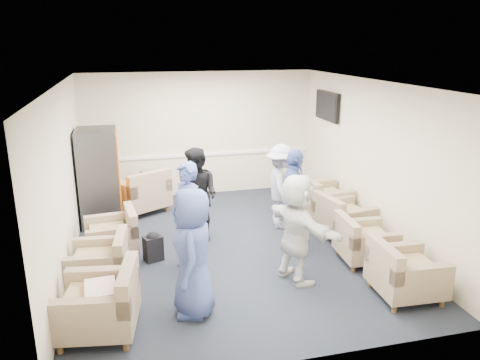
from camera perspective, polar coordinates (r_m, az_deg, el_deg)
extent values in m
plane|color=black|center=(7.90, -1.19, -8.19)|extent=(6.00, 6.00, 0.00)
plane|color=silver|center=(7.20, -1.32, 11.72)|extent=(6.00, 6.00, 0.00)
cube|color=beige|center=(10.31, -4.95, 5.56)|extent=(5.00, 0.02, 2.70)
cube|color=beige|center=(4.73, 6.87, -8.04)|extent=(5.00, 0.02, 2.70)
cube|color=beige|center=(7.33, -20.68, -0.02)|extent=(0.02, 6.00, 2.70)
cube|color=beige|center=(8.33, 15.78, 2.34)|extent=(0.02, 6.00, 2.70)
cube|color=white|center=(10.39, -4.87, 3.10)|extent=(4.98, 0.04, 0.06)
cube|color=black|center=(9.76, 10.59, 8.87)|extent=(0.07, 1.00, 0.58)
cube|color=black|center=(9.74, 10.40, 8.87)|extent=(0.01, 0.92, 0.50)
cube|color=#48484F|center=(9.79, 10.76, 8.01)|extent=(0.04, 0.10, 0.25)
cube|color=#8D755B|center=(5.91, -16.91, -15.15)|extent=(1.01, 1.01, 0.29)
cube|color=#9C8156|center=(5.81, -17.07, -13.48)|extent=(0.70, 0.66, 0.10)
cube|color=#8D755B|center=(5.67, -13.48, -12.19)|extent=(0.28, 0.90, 0.42)
cube|color=#8D755B|center=(6.99, -16.82, -10.26)|extent=(0.86, 0.86, 0.26)
cube|color=#9C8156|center=(6.91, -16.94, -8.97)|extent=(0.59, 0.56, 0.09)
cube|color=#8D755B|center=(6.81, -14.31, -7.87)|extent=(0.21, 0.79, 0.37)
cube|color=#8D755B|center=(7.84, -15.39, -7.10)|extent=(0.86, 0.86, 0.26)
cube|color=#9C8156|center=(7.77, -15.49, -5.92)|extent=(0.60, 0.56, 0.09)
cube|color=#8D755B|center=(7.75, -13.15, -4.71)|extent=(0.21, 0.79, 0.37)
cube|color=#8D755B|center=(6.77, 19.57, -11.29)|extent=(0.87, 0.87, 0.27)
cube|color=#9C8156|center=(6.69, 19.73, -9.88)|extent=(0.60, 0.56, 0.10)
cube|color=#8D755B|center=(6.46, 17.17, -9.14)|extent=(0.18, 0.84, 0.39)
cube|color=#8D755B|center=(7.60, 15.01, -7.85)|extent=(0.84, 0.84, 0.26)
cube|color=#9C8156|center=(7.53, 15.11, -6.63)|extent=(0.58, 0.54, 0.09)
cube|color=#8D755B|center=(7.34, 12.85, -5.88)|extent=(0.18, 0.79, 0.37)
cube|color=#8D755B|center=(8.40, 12.57, -5.15)|extent=(0.97, 0.97, 0.28)
cube|color=#9C8156|center=(8.34, 12.65, -3.95)|extent=(0.67, 0.63, 0.10)
cube|color=#8D755B|center=(8.09, 10.71, -3.35)|extent=(0.28, 0.85, 0.39)
cube|color=#8D755B|center=(9.11, 10.18, -3.12)|extent=(1.02, 1.02, 0.30)
cube|color=#9C8156|center=(9.05, 10.24, -1.90)|extent=(0.70, 0.66, 0.11)
cube|color=#8D755B|center=(8.81, 8.16, -1.19)|extent=(0.26, 0.93, 0.43)
cube|color=#8D755B|center=(9.64, -12.11, -2.08)|extent=(1.29, 1.29, 0.31)
cube|color=#9C8156|center=(9.57, -12.19, -0.88)|extent=(0.86, 0.88, 0.11)
cube|color=#8D755B|center=(9.20, -10.94, -0.42)|extent=(0.90, 0.61, 0.45)
cube|color=#48484F|center=(9.04, -16.77, 0.36)|extent=(0.71, 0.85, 1.79)
cube|color=#FF3405|center=(9.00, -14.51, 1.07)|extent=(0.02, 0.72, 1.43)
cube|color=black|center=(9.22, -14.17, -3.43)|extent=(0.02, 0.42, 0.11)
cube|color=black|center=(7.50, -10.53, -8.21)|extent=(0.33, 0.28, 0.40)
sphere|color=black|center=(7.43, -10.60, -6.96)|extent=(0.20, 0.20, 0.20)
cube|color=white|center=(5.78, -16.62, -12.88)|extent=(0.38, 0.49, 0.13)
imported|color=#3F5197|center=(5.81, -5.75, -8.82)|extent=(0.67, 0.89, 1.65)
imported|color=#3F5197|center=(6.94, -6.43, -4.49)|extent=(0.64, 0.72, 1.66)
imported|color=black|center=(7.94, -5.21, -1.86)|extent=(0.98, 0.99, 1.62)
imported|color=silver|center=(8.52, 5.05, -0.79)|extent=(0.69, 1.06, 1.55)
imported|color=#3F5197|center=(7.67, 6.52, -2.39)|extent=(0.66, 1.05, 1.66)
imported|color=silver|center=(6.63, 6.90, -5.87)|extent=(0.90, 1.54, 1.59)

